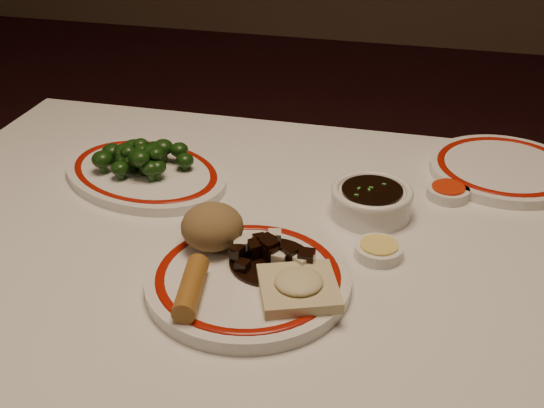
{
  "coord_description": "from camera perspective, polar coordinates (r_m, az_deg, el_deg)",
  "views": [
    {
      "loc": [
        0.17,
        -0.71,
        1.26
      ],
      "look_at": [
        -0.03,
        0.06,
        0.8
      ],
      "focal_mm": 45.0,
      "sensor_mm": 36.0,
      "label": 1
    }
  ],
  "objects": [
    {
      "name": "soy_bowl",
      "position": [
        0.99,
        8.3,
        0.15
      ],
      "size": [
        0.12,
        0.12,
        0.04
      ],
      "color": "white",
      "rests_on": "dining_table"
    },
    {
      "name": "broccoli_plate",
      "position": [
        1.11,
        -10.57,
        2.56
      ],
      "size": [
        0.35,
        0.33,
        0.02
      ],
      "color": "white",
      "rests_on": "dining_table"
    },
    {
      "name": "broccoli_pile",
      "position": [
        1.09,
        -10.81,
        3.97
      ],
      "size": [
        0.15,
        0.1,
        0.05
      ],
      "color": "#23471C",
      "rests_on": "broccoli_plate"
    },
    {
      "name": "fried_wonton",
      "position": [
        0.8,
        2.24,
        -6.89
      ],
      "size": [
        0.12,
        0.12,
        0.03
      ],
      "color": "beige",
      "rests_on": "main_plate"
    },
    {
      "name": "dining_table",
      "position": [
        0.95,
        0.73,
        -9.44
      ],
      "size": [
        1.2,
        0.9,
        0.75
      ],
      "color": "white",
      "rests_on": "ground"
    },
    {
      "name": "far_plate",
      "position": [
        1.16,
        18.85,
        2.82
      ],
      "size": [
        0.28,
        0.28,
        0.02
      ],
      "color": "white",
      "rests_on": "dining_table"
    },
    {
      "name": "spring_roll",
      "position": [
        0.8,
        -6.78,
        -6.95
      ],
      "size": [
        0.04,
        0.1,
        0.03
      ],
      "primitive_type": "cylinder",
      "rotation": [
        1.57,
        0.0,
        0.17
      ],
      "color": "#9E6826",
      "rests_on": "main_plate"
    },
    {
      "name": "rice_mound",
      "position": [
        0.88,
        -5.02,
        -1.9
      ],
      "size": [
        0.08,
        0.08,
        0.06
      ],
      "primitive_type": "ellipsoid",
      "color": "olive",
      "rests_on": "main_plate"
    },
    {
      "name": "stirfry_heap",
      "position": [
        0.86,
        0.09,
        -4.25
      ],
      "size": [
        0.11,
        0.11,
        0.03
      ],
      "color": "black",
      "rests_on": "main_plate"
    },
    {
      "name": "mustard_dish",
      "position": [
        0.91,
        8.92,
        -3.84
      ],
      "size": [
        0.06,
        0.06,
        0.02
      ],
      "color": "white",
      "rests_on": "dining_table"
    },
    {
      "name": "sweet_sour_dish",
      "position": [
        1.07,
        14.5,
        0.98
      ],
      "size": [
        0.06,
        0.06,
        0.02
      ],
      "color": "white",
      "rests_on": "dining_table"
    },
    {
      "name": "main_plate",
      "position": [
        0.84,
        -2.0,
        -6.31
      ],
      "size": [
        0.27,
        0.27,
        0.02
      ],
      "color": "white",
      "rests_on": "dining_table"
    }
  ]
}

